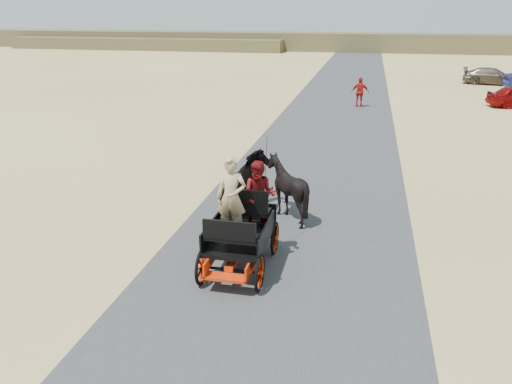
% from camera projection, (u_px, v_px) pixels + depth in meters
% --- Properties ---
extents(ground, '(140.00, 140.00, 0.00)m').
position_uv_depth(ground, '(287.00, 252.00, 11.84)').
color(ground, tan).
extents(road, '(6.00, 140.00, 0.01)m').
position_uv_depth(road, '(287.00, 252.00, 11.84)').
color(road, '#38383A').
rests_on(road, ground).
extents(ridge_far, '(140.00, 6.00, 2.40)m').
position_uv_depth(ridge_far, '(359.00, 42.00, 68.25)').
color(ridge_far, brown).
rests_on(ridge_far, ground).
extents(ridge_near, '(40.00, 4.00, 1.60)m').
position_uv_depth(ridge_near, '(144.00, 44.00, 70.83)').
color(ridge_near, brown).
rests_on(ridge_near, ground).
extents(carriage, '(1.30, 2.40, 0.72)m').
position_uv_depth(carriage, '(240.00, 252.00, 11.09)').
color(carriage, black).
rests_on(carriage, ground).
extents(horse_left, '(0.91, 2.01, 1.70)m').
position_uv_depth(horse_left, '(248.00, 185.00, 13.78)').
color(horse_left, black).
rests_on(horse_left, ground).
extents(horse_right, '(1.37, 1.54, 1.70)m').
position_uv_depth(horse_right, '(287.00, 188.00, 13.56)').
color(horse_right, black).
rests_on(horse_right, ground).
extents(driver_man, '(0.66, 0.43, 1.80)m').
position_uv_depth(driver_man, '(231.00, 197.00, 10.74)').
color(driver_man, tan).
rests_on(driver_man, carriage).
extents(passenger_woman, '(0.77, 0.60, 1.58)m').
position_uv_depth(passenger_woman, '(259.00, 195.00, 11.18)').
color(passenger_woman, '#660C0F').
rests_on(passenger_woman, carriage).
extents(pedestrian, '(1.02, 0.45, 1.73)m').
position_uv_depth(pedestrian, '(360.00, 92.00, 29.22)').
color(pedestrian, '#A81913').
rests_on(pedestrian, ground).
extents(car_c, '(4.52, 2.53, 1.24)m').
position_uv_depth(car_c, '(492.00, 76.00, 38.08)').
color(car_c, brown).
rests_on(car_c, ground).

